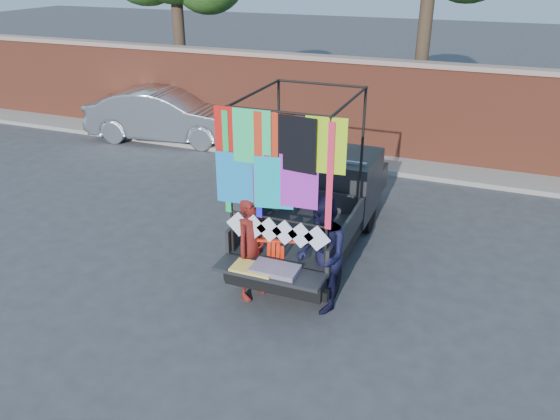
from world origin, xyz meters
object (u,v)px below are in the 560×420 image
at_px(sedan, 167,115).
at_px(man, 321,255).
at_px(pickup_truck, 325,200).
at_px(woman, 252,248).

xyz_separation_m(sedan, man, (6.83, -6.50, 0.16)).
bearing_deg(pickup_truck, sedan, 145.54).
bearing_deg(pickup_truck, man, -73.86).
bearing_deg(man, pickup_truck, 165.38).
distance_m(woman, man, 1.10).
bearing_deg(woman, pickup_truck, 8.56).
distance_m(sedan, man, 9.43).
relative_size(sedan, man, 2.51).
distance_m(pickup_truck, woman, 2.40).
relative_size(pickup_truck, sedan, 1.06).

